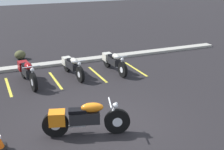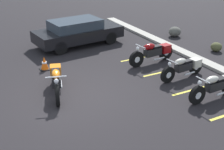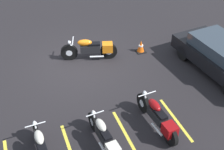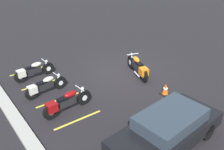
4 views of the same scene
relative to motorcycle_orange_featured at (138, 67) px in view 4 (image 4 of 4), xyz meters
name	(u,v)px [view 4 (image 4 of 4)]	position (x,y,z in m)	size (l,w,h in m)	color
ground	(126,72)	(0.64, 0.29, -0.49)	(60.00, 60.00, 0.00)	black
motorcycle_orange_featured	(138,67)	(0.00, 0.00, 0.00)	(2.29, 0.98, 0.93)	black
parked_bike_0	(65,103)	(-0.72, 4.57, -0.02)	(0.64, 2.28, 0.90)	black
parked_bike_1	(44,86)	(1.11, 4.72, -0.06)	(0.60, 2.09, 0.82)	black
parked_bike_2	(32,71)	(2.90, 4.57, -0.05)	(0.60, 2.14, 0.84)	black
car_black	(167,129)	(-4.50, 2.63, 0.19)	(2.22, 4.46, 1.29)	black
concrete_curb	(10,111)	(0.64, 6.46, -0.43)	(18.00, 0.50, 0.12)	#A8A399
traffic_cone	(165,89)	(-2.16, 0.21, -0.23)	(0.40, 0.40, 0.55)	black
stall_line_0	(78,120)	(-1.48, 4.44, -0.49)	(0.10, 2.10, 0.00)	gold
stall_line_1	(58,100)	(0.32, 4.44, -0.49)	(0.10, 2.10, 0.00)	gold
stall_line_2	(42,84)	(2.12, 4.44, -0.49)	(0.10, 2.10, 0.00)	gold
stall_line_3	(29,71)	(3.92, 4.44, -0.49)	(0.10, 2.10, 0.00)	gold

